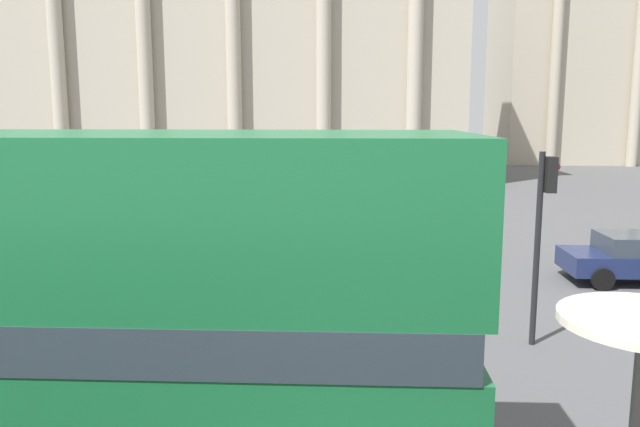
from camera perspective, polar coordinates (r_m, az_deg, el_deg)
plaza_building_left at (r=46.79m, az=-9.60°, el=15.00°), size 34.45×15.24×18.95m
traffic_light_near at (r=12.99m, az=19.68°, el=-0.62°), size 0.42×0.24×3.90m
traffic_light_mid at (r=21.58m, az=-9.14°, el=3.46°), size 0.42×0.24×3.87m
traffic_light_far at (r=28.41m, az=11.35°, el=4.17°), size 0.42×0.24×3.40m
car_white at (r=17.69m, az=-6.66°, el=-3.73°), size 4.20×1.93×1.35m
pedestrian_black at (r=24.23m, az=-3.45°, el=0.66°), size 0.32×0.32×1.81m
pedestrian_red at (r=33.01m, az=10.32°, el=2.57°), size 0.32×0.32×1.60m
pedestrian_yellow at (r=20.57m, az=-16.07°, el=-1.58°), size 0.32×0.32×1.61m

